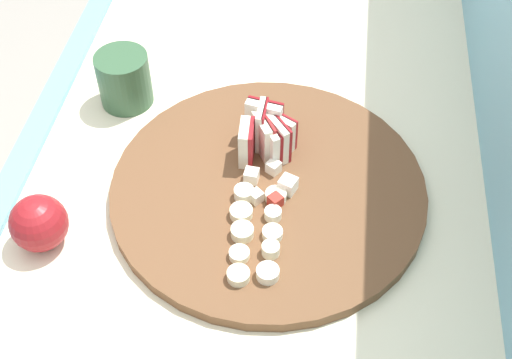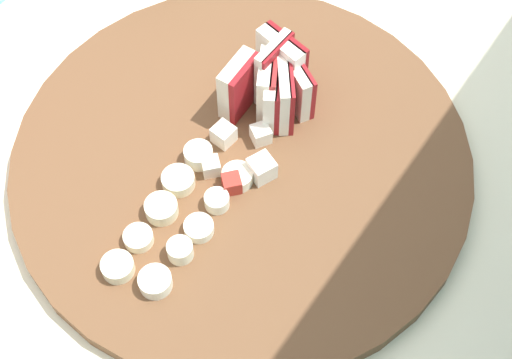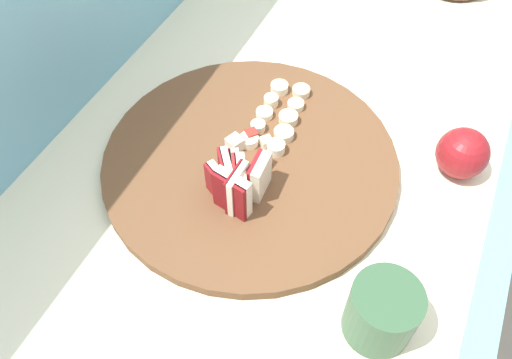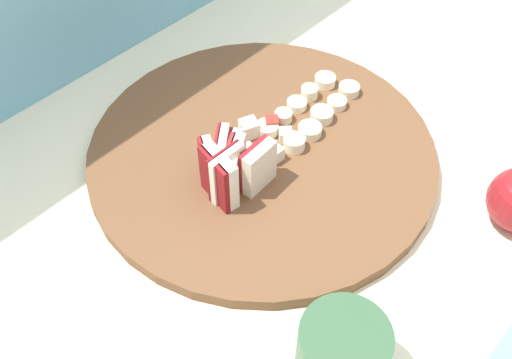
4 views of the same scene
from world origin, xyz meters
name	(u,v)px [view 1 (image 1 of 4)]	position (x,y,z in m)	size (l,w,h in m)	color
cutting_board	(268,189)	(-0.11, 0.04, 0.94)	(0.42, 0.42, 0.02)	brown
apple_wedge_fan	(266,133)	(-0.18, 0.03, 0.98)	(0.08, 0.08, 0.06)	maroon
apple_dice_pile	(271,184)	(-0.10, 0.04, 0.96)	(0.08, 0.07, 0.02)	#B22D23
banana_slice_rows	(255,231)	(-0.03, 0.03, 0.95)	(0.16, 0.07, 0.02)	white
small_jar	(124,79)	(-0.27, -0.20, 0.97)	(0.08, 0.08, 0.08)	#335638
whole_apple	(39,223)	(0.01, -0.23, 0.97)	(0.07, 0.07, 0.07)	maroon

